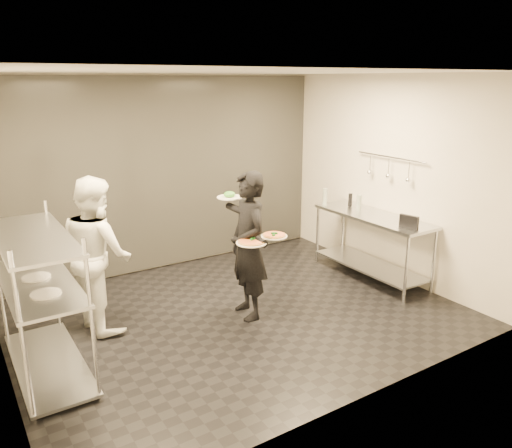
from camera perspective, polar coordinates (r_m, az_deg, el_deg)
room_shell at (r=6.64m, az=-7.40°, el=4.61°), size 5.00×4.00×2.80m
pass_rack at (r=5.13m, az=-23.42°, el=-7.58°), size 0.60×1.60×1.50m
prep_counter at (r=7.15m, az=13.09°, el=-1.26°), size 0.60×1.80×0.92m
utensil_rail at (r=7.11m, az=14.97°, el=6.17°), size 0.07×1.20×0.31m
waiter at (r=5.76m, az=-0.89°, el=-2.52°), size 0.50×0.69×1.74m
chef at (r=5.80m, az=-17.65°, el=-3.20°), size 0.77×0.93×1.74m
pizza_plate_near at (r=5.46m, az=-0.53°, el=-2.06°), size 0.34×0.34×0.05m
pizza_plate_far at (r=5.64m, az=2.10°, el=-1.30°), size 0.30×0.30×0.05m
salad_plate at (r=5.86m, az=-3.04°, el=3.25°), size 0.30×0.30×0.07m
pos_monitor at (r=6.49m, az=17.07°, el=0.19°), size 0.10×0.25×0.18m
bottle_green at (r=7.47m, az=7.89°, el=3.11°), size 0.07×0.07×0.25m
bottle_clear at (r=7.25m, az=11.68°, el=2.42°), size 0.07×0.07×0.23m
bottle_dark at (r=7.45m, az=10.72°, el=2.71°), size 0.06×0.06×0.19m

